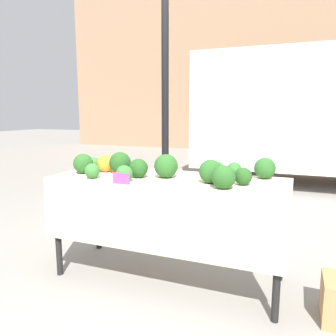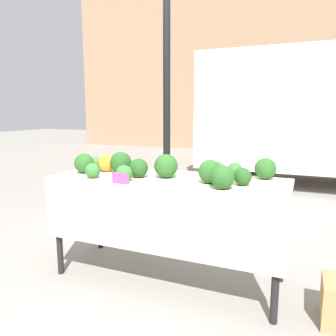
{
  "view_description": "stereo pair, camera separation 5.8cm",
  "coord_description": "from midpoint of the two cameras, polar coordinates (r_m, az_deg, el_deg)",
  "views": [
    {
      "loc": [
        0.94,
        -2.38,
        1.36
      ],
      "look_at": [
        0.0,
        0.0,
        0.93
      ],
      "focal_mm": 35.0,
      "sensor_mm": 36.0,
      "label": 1
    },
    {
      "loc": [
        0.99,
        -2.36,
        1.36
      ],
      "look_at": [
        0.0,
        0.0,
        0.93
      ],
      "focal_mm": 35.0,
      "sensor_mm": 36.0,
      "label": 2
    }
  ],
  "objects": [
    {
      "name": "tent_pole",
      "position": [
        3.23,
        -1.01,
        6.67
      ],
      "size": [
        0.07,
        0.07,
        2.39
      ],
      "color": "black",
      "rests_on": "ground_plane"
    },
    {
      "name": "market_table",
      "position": [
        2.58,
        -1.16,
        -4.57
      ],
      "size": [
        1.87,
        0.71,
        0.85
      ],
      "color": "beige",
      "rests_on": "ground_plane"
    },
    {
      "name": "broccoli_head_0",
      "position": [
        3.03,
        -13.34,
        0.75
      ],
      "size": [
        0.12,
        0.12,
        0.12
      ],
      "color": "#387533",
      "rests_on": "market_table"
    },
    {
      "name": "broccoli_head_5",
      "position": [
        2.6,
        -0.96,
        0.36
      ],
      "size": [
        0.19,
        0.19,
        0.19
      ],
      "color": "#285B23",
      "rests_on": "market_table"
    },
    {
      "name": "building_facade",
      "position": [
        12.56,
        17.76,
        18.6
      ],
      "size": [
        16.0,
        0.6,
        6.86
      ],
      "color": "#9E7A5B",
      "rests_on": "ground_plane"
    },
    {
      "name": "broccoli_head_1",
      "position": [
        2.47,
        -8.3,
        -0.98
      ],
      "size": [
        0.13,
        0.13,
        0.13
      ],
      "color": "#387533",
      "rests_on": "market_table"
    },
    {
      "name": "broccoli_head_2",
      "position": [
        2.82,
        -8.93,
        0.9
      ],
      "size": [
        0.18,
        0.18,
        0.18
      ],
      "color": "#23511E",
      "rests_on": "market_table"
    },
    {
      "name": "broccoli_head_6",
      "position": [
        2.67,
        15.91,
        -0.04
      ],
      "size": [
        0.17,
        0.17,
        0.17
      ],
      "color": "#285B23",
      "rests_on": "market_table"
    },
    {
      "name": "broccoli_head_8",
      "position": [
        2.89,
        -15.1,
        0.73
      ],
      "size": [
        0.17,
        0.17,
        0.17
      ],
      "color": "#285B23",
      "rests_on": "market_table"
    },
    {
      "name": "broccoli_head_4",
      "position": [
        2.62,
        -5.81,
        -0.04
      ],
      "size": [
        0.15,
        0.15,
        0.15
      ],
      "color": "#23511E",
      "rests_on": "market_table"
    },
    {
      "name": "broccoli_head_10",
      "position": [
        2.39,
        12.28,
        -1.43
      ],
      "size": [
        0.13,
        0.13,
        0.13
      ],
      "color": "#23511E",
      "rests_on": "market_table"
    },
    {
      "name": "romanesco_head",
      "position": [
        3.08,
        -10.13,
        1.04
      ],
      "size": [
        0.16,
        0.16,
        0.12
      ],
      "color": "#93B238",
      "rests_on": "market_table"
    },
    {
      "name": "price_sign",
      "position": [
        2.4,
        -8.9,
        -1.84
      ],
      "size": [
        0.14,
        0.01,
        0.08
      ],
      "color": "#EF4793",
      "rests_on": "market_table"
    },
    {
      "name": "parked_truck",
      "position": [
        6.77,
        22.7,
        8.42
      ],
      "size": [
        4.3,
        1.98,
        2.45
      ],
      "color": "white",
      "rests_on": "ground_plane"
    },
    {
      "name": "broccoli_head_9",
      "position": [
        2.25,
        8.91,
        -1.57
      ],
      "size": [
        0.16,
        0.16,
        0.16
      ],
      "color": "#285B23",
      "rests_on": "market_table"
    },
    {
      "name": "orange_cauliflower",
      "position": [
        2.92,
        -11.34,
        0.82
      ],
      "size": [
        0.15,
        0.15,
        0.15
      ],
      "color": "orange",
      "rests_on": "market_table"
    },
    {
      "name": "broccoli_head_11",
      "position": [
        2.65,
        -13.68,
        -0.5
      ],
      "size": [
        0.12,
        0.12,
        0.12
      ],
      "color": "#387533",
      "rests_on": "market_table"
    },
    {
      "name": "broccoli_head_7",
      "position": [
        2.71,
        10.84,
        -0.22
      ],
      "size": [
        0.12,
        0.12,
        0.12
      ],
      "color": "#336B2D",
      "rests_on": "market_table"
    },
    {
      "name": "broccoli_head_12",
      "position": [
        2.75,
        8.05,
        -0.04
      ],
      "size": [
        0.11,
        0.11,
        0.11
      ],
      "color": "#387533",
      "rests_on": "market_table"
    },
    {
      "name": "broccoli_head_3",
      "position": [
        2.41,
        6.77,
        -0.6
      ],
      "size": [
        0.18,
        0.18,
        0.18
      ],
      "color": "#285B23",
      "rests_on": "market_table"
    },
    {
      "name": "ground_plane",
      "position": [
        2.9,
        -0.61,
        -18.42
      ],
      "size": [
        40.0,
        40.0,
        0.0
      ],
      "primitive_type": "plane",
      "color": "gray"
    }
  ]
}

